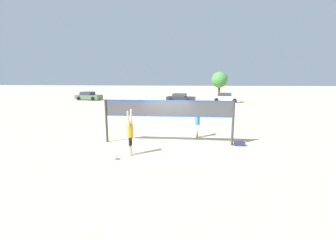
{
  "coord_description": "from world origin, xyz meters",
  "views": [
    {
      "loc": [
        1.16,
        -12.16,
        3.63
      ],
      "look_at": [
        0.0,
        0.0,
        1.35
      ],
      "focal_mm": 24.0,
      "sensor_mm": 36.0,
      "label": 1
    }
  ],
  "objects_px": {
    "volleyball": "(115,157)",
    "parked_car_far": "(89,96)",
    "parked_car_near": "(226,98)",
    "tree_left_cluster": "(219,80)",
    "volleyball_net": "(168,113)",
    "parked_car_mid": "(181,98)",
    "gear_bag": "(239,144)",
    "player_blocker": "(197,121)",
    "player_spiker": "(130,132)"
  },
  "relations": [
    {
      "from": "volleyball",
      "to": "parked_car_near",
      "type": "bearing_deg",
      "value": 71.2
    },
    {
      "from": "player_spiker",
      "to": "parked_car_mid",
      "type": "relative_size",
      "value": 0.49
    },
    {
      "from": "tree_left_cluster",
      "to": "parked_car_far",
      "type": "bearing_deg",
      "value": -169.33
    },
    {
      "from": "volleyball_net",
      "to": "parked_car_near",
      "type": "relative_size",
      "value": 1.54
    },
    {
      "from": "gear_bag",
      "to": "parked_car_near",
      "type": "distance_m",
      "value": 23.83
    },
    {
      "from": "volleyball_net",
      "to": "player_blocker",
      "type": "xyz_separation_m",
      "value": [
        1.68,
        1.47,
        -0.67
      ]
    },
    {
      "from": "parked_car_near",
      "to": "parked_car_mid",
      "type": "distance_m",
      "value": 7.13
    },
    {
      "from": "volleyball_net",
      "to": "gear_bag",
      "type": "bearing_deg",
      "value": -0.66
    },
    {
      "from": "player_blocker",
      "to": "volleyball",
      "type": "bearing_deg",
      "value": -42.07
    },
    {
      "from": "player_spiker",
      "to": "player_blocker",
      "type": "relative_size",
      "value": 1.08
    },
    {
      "from": "volleyball_net",
      "to": "volleyball",
      "type": "distance_m",
      "value": 3.86
    },
    {
      "from": "parked_car_far",
      "to": "tree_left_cluster",
      "type": "distance_m",
      "value": 22.84
    },
    {
      "from": "volleyball_net",
      "to": "parked_car_mid",
      "type": "relative_size",
      "value": 1.6
    },
    {
      "from": "gear_bag",
      "to": "parked_car_far",
      "type": "xyz_separation_m",
      "value": [
        -19.8,
        24.58,
        0.52
      ]
    },
    {
      "from": "volleyball",
      "to": "gear_bag",
      "type": "xyz_separation_m",
      "value": [
        6.07,
        2.73,
        -0.0
      ]
    },
    {
      "from": "parked_car_far",
      "to": "volleyball_net",
      "type": "bearing_deg",
      "value": -49.23
    },
    {
      "from": "parked_car_far",
      "to": "player_blocker",
      "type": "bearing_deg",
      "value": -44.87
    },
    {
      "from": "parked_car_near",
      "to": "parked_car_far",
      "type": "relative_size",
      "value": 1.04
    },
    {
      "from": "volleyball",
      "to": "gear_bag",
      "type": "distance_m",
      "value": 6.66
    },
    {
      "from": "parked_car_mid",
      "to": "volleyball_net",
      "type": "bearing_deg",
      "value": -76.23
    },
    {
      "from": "volleyball_net",
      "to": "player_blocker",
      "type": "relative_size",
      "value": 3.56
    },
    {
      "from": "parked_car_near",
      "to": "parked_car_mid",
      "type": "bearing_deg",
      "value": -155.64
    },
    {
      "from": "gear_bag",
      "to": "parked_car_near",
      "type": "height_order",
      "value": "parked_car_near"
    },
    {
      "from": "volleyball",
      "to": "parked_car_far",
      "type": "bearing_deg",
      "value": 116.7
    },
    {
      "from": "parked_car_mid",
      "to": "player_blocker",
      "type": "bearing_deg",
      "value": -71.59
    },
    {
      "from": "player_spiker",
      "to": "tree_left_cluster",
      "type": "bearing_deg",
      "value": -14.55
    },
    {
      "from": "volleyball_net",
      "to": "player_blocker",
      "type": "height_order",
      "value": "volleyball_net"
    },
    {
      "from": "volleyball_net",
      "to": "parked_car_far",
      "type": "distance_m",
      "value": 29.24
    },
    {
      "from": "gear_bag",
      "to": "parked_car_far",
      "type": "relative_size",
      "value": 0.12
    },
    {
      "from": "player_spiker",
      "to": "gear_bag",
      "type": "distance_m",
      "value": 5.98
    },
    {
      "from": "gear_bag",
      "to": "parked_car_far",
      "type": "height_order",
      "value": "parked_car_far"
    },
    {
      "from": "parked_car_far",
      "to": "volleyball",
      "type": "bearing_deg",
      "value": -55.45
    },
    {
      "from": "gear_bag",
      "to": "tree_left_cluster",
      "type": "distance_m",
      "value": 29.06
    },
    {
      "from": "volleyball_net",
      "to": "parked_car_far",
      "type": "xyz_separation_m",
      "value": [
        -15.88,
        24.53,
        -1.09
      ]
    },
    {
      "from": "parked_car_near",
      "to": "tree_left_cluster",
      "type": "relative_size",
      "value": 0.97
    },
    {
      "from": "player_spiker",
      "to": "parked_car_near",
      "type": "xyz_separation_m",
      "value": [
        8.42,
        25.7,
        -0.52
      ]
    },
    {
      "from": "volleyball_net",
      "to": "player_spiker",
      "type": "relative_size",
      "value": 3.29
    },
    {
      "from": "volleyball_net",
      "to": "volleyball",
      "type": "bearing_deg",
      "value": -127.77
    },
    {
      "from": "volleyball_net",
      "to": "parked_car_mid",
      "type": "xyz_separation_m",
      "value": [
        -0.18,
        22.3,
        -1.11
      ]
    },
    {
      "from": "volleyball_net",
      "to": "parked_car_mid",
      "type": "bearing_deg",
      "value": 90.46
    },
    {
      "from": "player_spiker",
      "to": "parked_car_far",
      "type": "xyz_separation_m",
      "value": [
        -14.29,
        26.63,
        -0.52
      ]
    },
    {
      "from": "volleyball",
      "to": "parked_car_mid",
      "type": "height_order",
      "value": "parked_car_mid"
    },
    {
      "from": "player_blocker",
      "to": "parked_car_near",
      "type": "height_order",
      "value": "player_blocker"
    },
    {
      "from": "player_blocker",
      "to": "parked_car_mid",
      "type": "distance_m",
      "value": 20.92
    },
    {
      "from": "parked_car_far",
      "to": "gear_bag",
      "type": "bearing_deg",
      "value": -43.28
    },
    {
      "from": "volleyball_net",
      "to": "player_spiker",
      "type": "bearing_deg",
      "value": -127.15
    },
    {
      "from": "player_blocker",
      "to": "gear_bag",
      "type": "bearing_deg",
      "value": 56.1
    },
    {
      "from": "volleyball_net",
      "to": "tree_left_cluster",
      "type": "height_order",
      "value": "tree_left_cluster"
    },
    {
      "from": "parked_car_mid",
      "to": "tree_left_cluster",
      "type": "height_order",
      "value": "tree_left_cluster"
    },
    {
      "from": "parked_car_far",
      "to": "tree_left_cluster",
      "type": "relative_size",
      "value": 0.94
    }
  ]
}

